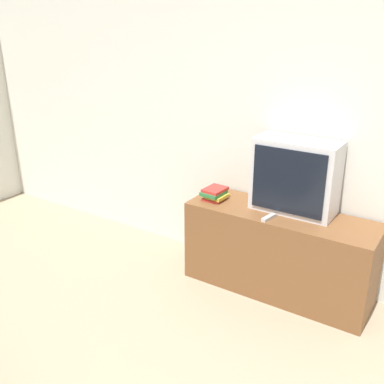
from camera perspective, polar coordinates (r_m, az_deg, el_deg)
name	(u,v)px	position (r m, az deg, el deg)	size (l,w,h in m)	color
wall_back	(240,116)	(3.74, 6.07, 9.58)	(9.00, 0.06, 2.60)	silver
tv_stand	(278,252)	(3.61, 10.89, -7.48)	(1.45, 0.48, 0.67)	brown
television	(295,176)	(3.43, 12.98, 1.96)	(0.62, 0.30, 0.56)	silver
book_stack	(215,194)	(3.64, 2.92, -0.22)	(0.18, 0.21, 0.10)	#B72D28
remote_on_stand	(269,217)	(3.35, 9.72, -3.21)	(0.06, 0.15, 0.02)	#B7B7B7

